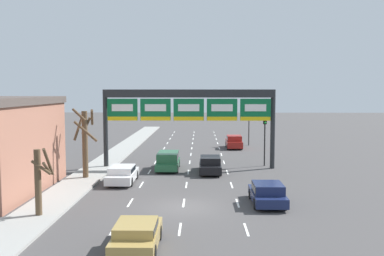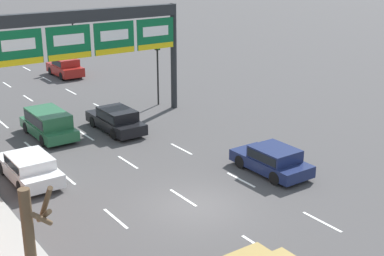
{
  "view_description": "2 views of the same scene",
  "coord_description": "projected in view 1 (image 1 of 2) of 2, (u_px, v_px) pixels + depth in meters",
  "views": [
    {
      "loc": [
        1.0,
        -24.71,
        6.87
      ],
      "look_at": [
        0.35,
        9.4,
        3.89
      ],
      "focal_mm": 40.0,
      "sensor_mm": 36.0,
      "label": 1
    },
    {
      "loc": [
        -11.89,
        -16.51,
        10.35
      ],
      "look_at": [
        2.55,
        3.93,
        1.92
      ],
      "focal_mm": 50.0,
      "sensor_mm": 36.0,
      "label": 2
    }
  ],
  "objects": [
    {
      "name": "ground_plane",
      "position": [
        183.0,
        207.0,
        25.22
      ],
      "size": [
        220.0,
        220.0,
        0.0
      ],
      "primitive_type": "plane",
      "color": "#474444"
    },
    {
      "name": "sign_gantry",
      "position": [
        189.0,
        105.0,
        37.52
      ],
      "size": [
        15.21,
        0.7,
        6.98
      ],
      "color": "#232628",
      "rests_on": "ground_plane"
    },
    {
      "name": "car_red",
      "position": [
        234.0,
        141.0,
        51.08
      ],
      "size": [
        1.86,
        4.14,
        1.55
      ],
      "color": "maroon",
      "rests_on": "ground_plane"
    },
    {
      "name": "car_gold",
      "position": [
        137.0,
        235.0,
        18.4
      ],
      "size": [
        1.89,
        4.08,
        1.27
      ],
      "color": "#A88947",
      "rests_on": "ground_plane"
    },
    {
      "name": "traffic_light_mid_block",
      "position": [
        249.0,
        118.0,
        53.55
      ],
      "size": [
        0.3,
        0.35,
        4.9
      ],
      "color": "black",
      "rests_on": "ground_plane"
    },
    {
      "name": "suv_green",
      "position": [
        168.0,
        160.0,
        37.23
      ],
      "size": [
        1.92,
        4.55,
        1.54
      ],
      "color": "#235B38",
      "rests_on": "ground_plane"
    },
    {
      "name": "car_white",
      "position": [
        122.0,
        174.0,
        31.9
      ],
      "size": [
        1.89,
        4.46,
        1.29
      ],
      "color": "silver",
      "rests_on": "ground_plane"
    },
    {
      "name": "tree_bare_second",
      "position": [
        40.0,
        179.0,
        22.99
      ],
      "size": [
        0.96,
        1.43,
        3.74
      ],
      "color": "brown",
      "rests_on": "sidewalk_left"
    },
    {
      "name": "lane_dashes",
      "position": [
        189.0,
        167.0,
        38.67
      ],
      "size": [
        6.72,
        67.0,
        0.01
      ],
      "color": "white",
      "rests_on": "ground_plane"
    },
    {
      "name": "traffic_light_near_gantry",
      "position": [
        265.0,
        129.0,
        38.87
      ],
      "size": [
        0.3,
        0.35,
        4.74
      ],
      "color": "black",
      "rests_on": "ground_plane"
    },
    {
      "name": "sidewalk_left",
      "position": [
        49.0,
        205.0,
        25.37
      ],
      "size": [
        2.8,
        110.0,
        0.15
      ],
      "color": "#999993",
      "rests_on": "ground_plane"
    },
    {
      "name": "car_black",
      "position": [
        210.0,
        164.0,
        35.8
      ],
      "size": [
        1.8,
        4.64,
        1.41
      ],
      "color": "black",
      "rests_on": "ground_plane"
    },
    {
      "name": "car_navy",
      "position": [
        268.0,
        193.0,
        25.85
      ],
      "size": [
        1.92,
        4.09,
        1.32
      ],
      "color": "#19234C",
      "rests_on": "ground_plane"
    },
    {
      "name": "tree_bare_closest",
      "position": [
        85.0,
        139.0,
        32.97
      ],
      "size": [
        2.02,
        2.0,
        5.39
      ],
      "color": "brown",
      "rests_on": "sidewalk_left"
    }
  ]
}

